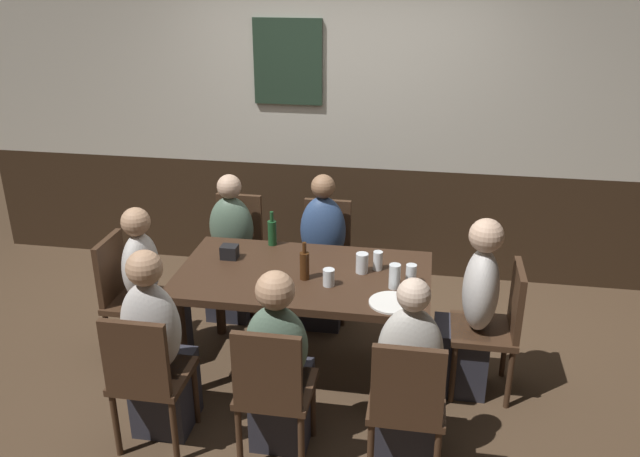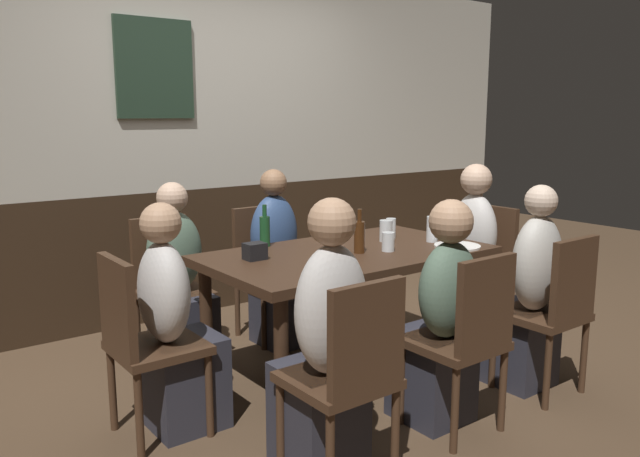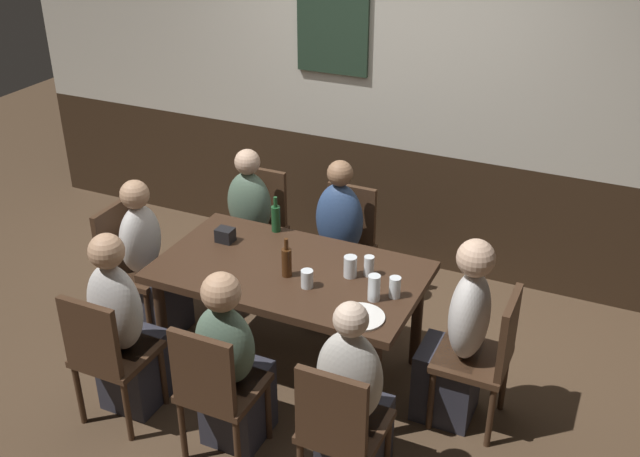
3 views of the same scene
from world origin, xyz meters
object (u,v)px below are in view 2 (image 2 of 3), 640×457
beer_bottle_green (265,230)px  chair_head_east (483,263)px  chair_head_west (142,337)px  person_left_near (325,358)px  pint_glass_pale (388,242)px  beer_glass_half (386,232)px  pint_glass_amber (432,231)px  chair_mid_far (265,264)px  tumbler_short (391,230)px  beer_bottle_brown (359,236)px  chair_left_far (168,280)px  person_mid_near (440,329)px  person_left_far (179,291)px  chair_mid_near (466,334)px  condiment_caddy (255,251)px  dining_table (347,265)px  chair_left_near (349,371)px  person_head_east (468,265)px  person_head_west (175,336)px  tumbler_water (434,229)px  plate_white_large (457,246)px  person_right_near (527,303)px  chair_right_near (554,307)px  person_mid_far (278,271)px

beer_bottle_green → chair_head_east: bearing=-14.6°
chair_head_west → person_left_near: 0.88m
pint_glass_pale → beer_bottle_green: bearing=131.9°
beer_glass_half → chair_head_east: bearing=-4.7°
pint_glass_amber → chair_mid_far: bearing=120.7°
tumbler_short → beer_bottle_green: beer_bottle_green is taller
beer_bottle_brown → person_left_near: bearing=-139.1°
chair_left_far → beer_bottle_brown: beer_bottle_brown is taller
person_mid_near → person_left_far: bearing=116.5°
chair_mid_near → condiment_caddy: 1.17m
dining_table → chair_mid_near: size_ratio=1.82×
person_left_near → chair_left_near: bearing=-90.0°
tumbler_short → pint_glass_pale: 0.39m
chair_head_west → chair_left_near: bearing=-59.6°
person_head_east → beer_bottle_brown: 1.09m
person_left_far → person_head_west: bearing=-116.2°
chair_head_west → beer_glass_half: bearing=2.6°
chair_head_east → tumbler_water: bearing=-176.8°
person_mid_near → plate_white_large: 0.76m
person_right_near → chair_mid_far: bearing=114.1°
person_left_near → person_left_far: (-0.00, 1.42, -0.03)m
chair_right_near → tumbler_short: size_ratio=7.08×
chair_mid_near → tumbler_water: 1.12m
person_mid_near → pint_glass_amber: 0.90m
beer_glass_half → beer_bottle_brown: (-0.34, -0.15, 0.04)m
condiment_caddy → person_head_west: bearing=-165.9°
chair_mid_far → person_left_near: size_ratio=0.75×
tumbler_water → beer_bottle_brown: size_ratio=0.51×
chair_head_east → pint_glass_amber: (-0.64, -0.11, 0.31)m
beer_bottle_green → person_mid_far: bearing=46.5°
chair_left_near → plate_white_large: (1.29, 0.57, 0.25)m
pint_glass_amber → pint_glass_pale: (-0.40, -0.04, -0.02)m
chair_left_far → tumbler_short: 1.41m
chair_head_west → plate_white_large: bearing=-9.6°
person_head_east → person_left_far: bearing=158.1°
chair_mid_far → tumbler_short: chair_mid_far is taller
tumbler_short → beer_bottle_brown: beer_bottle_brown is taller
plate_white_large → condiment_caddy: bearing=158.4°
person_left_near → tumbler_water: (1.38, 0.68, 0.30)m
chair_head_east → chair_mid_far: bearing=144.4°
chair_head_west → person_mid_near: size_ratio=0.79×
chair_right_near → chair_head_east: same height
chair_mid_near → person_head_east: bearing=39.5°
chair_left_near → condiment_caddy: (0.18, 1.00, 0.29)m
pint_glass_amber → chair_head_east: bearing=9.4°
chair_mid_near → chair_mid_far: (0.00, 1.74, 0.00)m
dining_table → tumbler_water: (0.68, -0.03, 0.14)m
person_head_west → plate_white_large: bearing=-10.6°
dining_table → person_head_west: bearing=180.0°
plate_white_large → tumbler_water: bearing=70.6°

